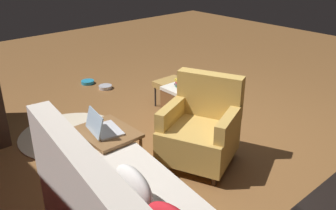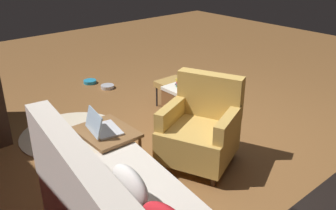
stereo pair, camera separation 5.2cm
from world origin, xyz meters
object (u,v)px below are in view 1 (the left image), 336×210
at_px(tv_remote, 185,82).
at_px(pet_bowl_steel, 105,87).
at_px(laptop_desk, 107,137).
at_px(wicker_hamper, 186,106).
at_px(pet_bowl_teal, 88,82).
at_px(ottoman, 173,85).
at_px(yellow_mug, 190,75).
at_px(armchair, 201,129).
at_px(laptop, 102,127).
at_px(book_stack_hamper, 186,83).

distance_m(tv_remote, pet_bowl_steel, 1.64).
distance_m(laptop_desk, wicker_hamper, 1.35).
height_order(pet_bowl_steel, pet_bowl_teal, same).
bearing_deg(ottoman, laptop_desk, 116.99).
xyz_separation_m(wicker_hamper, pet_bowl_teal, (2.03, 0.18, -0.22)).
bearing_deg(pet_bowl_teal, yellow_mug, -174.19).
relative_size(armchair, laptop, 2.45).
bearing_deg(ottoman, tv_remote, 158.64).
bearing_deg(tv_remote, yellow_mug, 178.95).
xyz_separation_m(laptop, pet_bowl_steel, (1.95, -1.26, -0.50)).
distance_m(laptop_desk, laptop, 0.11).
height_order(tv_remote, pet_bowl_steel, tv_remote).
xyz_separation_m(pet_bowl_steel, pet_bowl_teal, (0.37, 0.09, 0.00)).
bearing_deg(laptop_desk, wicker_hamper, -76.96).
distance_m(laptop, pet_bowl_teal, 2.65).
xyz_separation_m(laptop, tv_remote, (0.40, -1.43, -0.04)).
bearing_deg(ottoman, laptop, 116.16).
bearing_deg(book_stack_hamper, ottoman, -26.42).
height_order(book_stack_hamper, pet_bowl_steel, book_stack_hamper).
xyz_separation_m(laptop, wicker_hamper, (0.30, -1.35, -0.29)).
bearing_deg(armchair, tv_remote, -35.19).
height_order(tv_remote, ottoman, tv_remote).
bearing_deg(pet_bowl_steel, laptop_desk, 148.16).
relative_size(book_stack_hamper, yellow_mug, 2.38).
height_order(armchair, laptop_desk, armchair).
bearing_deg(tv_remote, laptop, 126.89).
height_order(yellow_mug, pet_bowl_teal, yellow_mug).
distance_m(yellow_mug, pet_bowl_teal, 2.15).
xyz_separation_m(armchair, pet_bowl_steel, (2.35, -0.39, -0.34)).
relative_size(armchair, pet_bowl_steel, 4.41).
xyz_separation_m(yellow_mug, pet_bowl_teal, (2.05, 0.21, -0.60)).
xyz_separation_m(tv_remote, pet_bowl_teal, (1.93, 0.26, -0.47)).
bearing_deg(ottoman, book_stack_hamper, 153.58).
bearing_deg(pet_bowl_steel, yellow_mug, -176.01).
xyz_separation_m(laptop_desk, tv_remote, (0.40, -1.39, 0.07)).
bearing_deg(book_stack_hamper, laptop_desk, 103.25).
xyz_separation_m(wicker_hamper, pet_bowl_steel, (1.66, 0.09, -0.22)).
relative_size(ottoman, pet_bowl_teal, 2.00).
bearing_deg(yellow_mug, laptop, 101.04).
height_order(book_stack_hamper, pet_bowl_teal, book_stack_hamper).
xyz_separation_m(tv_remote, ottoman, (0.38, -0.15, -0.18)).
bearing_deg(yellow_mug, ottoman, -21.64).
relative_size(laptop, tv_remote, 2.26).
xyz_separation_m(armchair, laptop_desk, (0.39, 0.83, 0.06)).
distance_m(book_stack_hamper, pet_bowl_teal, 2.09).
relative_size(laptop, ottoman, 0.90).
height_order(yellow_mug, ottoman, yellow_mug).
height_order(laptop_desk, laptop, laptop).
relative_size(armchair, yellow_mug, 8.83).
relative_size(tv_remote, ottoman, 0.40).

